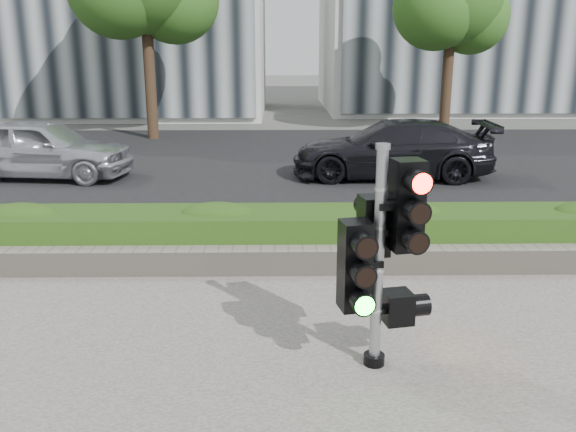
% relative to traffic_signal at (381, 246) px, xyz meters
% --- Properties ---
extents(ground, '(120.00, 120.00, 0.00)m').
position_rel_traffic_signal_xyz_m(ground, '(-0.62, 0.56, -1.22)').
color(ground, '#51514C').
rests_on(ground, ground).
extents(road, '(60.00, 13.00, 0.02)m').
position_rel_traffic_signal_xyz_m(road, '(-0.62, 10.56, -1.21)').
color(road, black).
rests_on(road, ground).
extents(curb, '(60.00, 0.25, 0.12)m').
position_rel_traffic_signal_xyz_m(curb, '(-0.62, 3.71, -1.16)').
color(curb, gray).
rests_on(curb, ground).
extents(stone_wall, '(12.00, 0.32, 0.34)m').
position_rel_traffic_signal_xyz_m(stone_wall, '(-0.62, 2.46, -1.02)').
color(stone_wall, gray).
rests_on(stone_wall, sidewalk).
extents(hedge, '(12.00, 1.00, 0.68)m').
position_rel_traffic_signal_xyz_m(hedge, '(-0.62, 3.11, -0.85)').
color(hedge, '#4B7323').
rests_on(hedge, sidewalk).
extents(tree_right, '(4.10, 3.58, 6.53)m').
position_rel_traffic_signal_xyz_m(tree_right, '(4.86, 16.11, 3.27)').
color(tree_right, black).
rests_on(tree_right, ground).
extents(traffic_signal, '(0.77, 0.62, 2.15)m').
position_rel_traffic_signal_xyz_m(traffic_signal, '(0.00, 0.00, 0.00)').
color(traffic_signal, black).
rests_on(traffic_signal, sidewalk).
extents(car_silver, '(4.24, 2.12, 1.39)m').
position_rel_traffic_signal_xyz_m(car_silver, '(-6.39, 8.72, -0.50)').
color(car_silver, silver).
rests_on(car_silver, road).
extents(car_dark, '(4.69, 2.08, 1.34)m').
position_rel_traffic_signal_xyz_m(car_dark, '(1.70, 8.68, -0.53)').
color(car_dark, black).
rests_on(car_dark, road).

